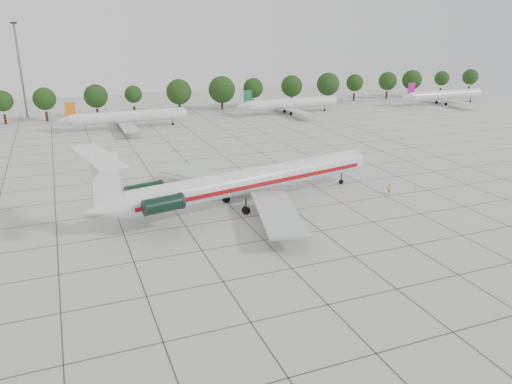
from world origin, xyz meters
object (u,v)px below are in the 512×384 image
at_px(main_airliner, 239,182).
at_px(ground_crew, 389,189).
at_px(bg_airliner_e, 444,95).
at_px(bg_airliner_c, 127,117).
at_px(bg_airliner_d, 290,104).
at_px(floodlight_mast, 20,65).

bearing_deg(main_airliner, ground_crew, -19.39).
bearing_deg(bg_airliner_e, bg_airliner_c, -179.33).
relative_size(bg_airliner_c, bg_airliner_e, 1.00).
xyz_separation_m(main_airliner, bg_airliner_d, (39.98, 66.78, -0.91)).
xyz_separation_m(ground_crew, bg_airliner_e, (69.84, 67.25, 1.99)).
bearing_deg(bg_airliner_c, main_airliner, -83.54).
distance_m(main_airliner, bg_airliner_c, 63.16).
relative_size(ground_crew, bg_airliner_e, 0.07).
distance_m(bg_airliner_c, bg_airliner_d, 47.26).
relative_size(bg_airliner_c, floodlight_mast, 1.11).
distance_m(bg_airliner_e, floodlight_mast, 127.54).
xyz_separation_m(bg_airliner_d, bg_airliner_e, (53.60, -2.85, 0.00)).
bearing_deg(bg_airliner_c, bg_airliner_d, 4.89).
relative_size(ground_crew, floodlight_mast, 0.07).
bearing_deg(ground_crew, bg_airliner_c, -82.82).
bearing_deg(ground_crew, floodlight_mast, -76.80).
xyz_separation_m(ground_crew, bg_airliner_d, (16.23, 70.09, 1.99)).
relative_size(ground_crew, bg_airliner_d, 0.07).
relative_size(bg_airliner_e, floodlight_mast, 1.11).
relative_size(bg_airliner_d, bg_airliner_e, 1.00).
distance_m(main_airliner, bg_airliner_e, 113.34).
bearing_deg(bg_airliner_c, floodlight_mast, 133.74).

